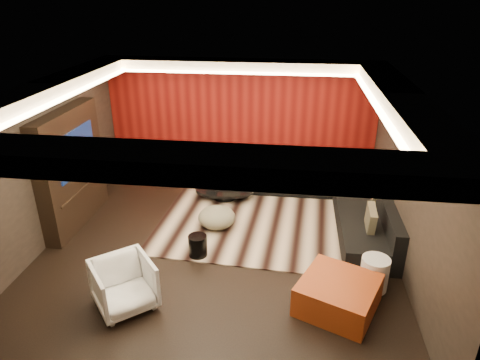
# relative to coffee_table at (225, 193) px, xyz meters

# --- Properties ---
(floor) EXTENTS (6.00, 6.00, 0.02)m
(floor) POSITION_rel_coffee_table_xyz_m (0.20, -1.90, -0.14)
(floor) COLOR black
(floor) RESTS_ON ground
(ceiling) EXTENTS (6.00, 6.00, 0.02)m
(ceiling) POSITION_rel_coffee_table_xyz_m (0.20, -1.90, 2.68)
(ceiling) COLOR silver
(ceiling) RESTS_ON ground
(wall_back) EXTENTS (6.00, 0.02, 2.80)m
(wall_back) POSITION_rel_coffee_table_xyz_m (0.20, 1.11, 1.27)
(wall_back) COLOR black
(wall_back) RESTS_ON ground
(wall_left) EXTENTS (0.02, 6.00, 2.80)m
(wall_left) POSITION_rel_coffee_table_xyz_m (-2.81, -1.90, 1.27)
(wall_left) COLOR black
(wall_left) RESTS_ON ground
(wall_right) EXTENTS (0.02, 6.00, 2.80)m
(wall_right) POSITION_rel_coffee_table_xyz_m (3.21, -1.90, 1.27)
(wall_right) COLOR black
(wall_right) RESTS_ON ground
(red_feature_wall) EXTENTS (5.98, 0.05, 2.78)m
(red_feature_wall) POSITION_rel_coffee_table_xyz_m (0.20, 1.07, 1.27)
(red_feature_wall) COLOR #6B0C0A
(red_feature_wall) RESTS_ON ground
(soffit_back) EXTENTS (6.00, 0.60, 0.22)m
(soffit_back) POSITION_rel_coffee_table_xyz_m (0.20, 0.80, 2.56)
(soffit_back) COLOR silver
(soffit_back) RESTS_ON ground
(soffit_front) EXTENTS (6.00, 0.60, 0.22)m
(soffit_front) POSITION_rel_coffee_table_xyz_m (0.20, -4.60, 2.56)
(soffit_front) COLOR silver
(soffit_front) RESTS_ON ground
(soffit_left) EXTENTS (0.60, 4.80, 0.22)m
(soffit_left) POSITION_rel_coffee_table_xyz_m (-2.50, -1.90, 2.56)
(soffit_left) COLOR silver
(soffit_left) RESTS_ON ground
(soffit_right) EXTENTS (0.60, 4.80, 0.22)m
(soffit_right) POSITION_rel_coffee_table_xyz_m (2.90, -1.90, 2.56)
(soffit_right) COLOR silver
(soffit_right) RESTS_ON ground
(cove_back) EXTENTS (4.80, 0.08, 0.04)m
(cove_back) POSITION_rel_coffee_table_xyz_m (0.20, 0.46, 2.47)
(cove_back) COLOR #FFD899
(cove_back) RESTS_ON ground
(cove_front) EXTENTS (4.80, 0.08, 0.04)m
(cove_front) POSITION_rel_coffee_table_xyz_m (0.20, -4.26, 2.47)
(cove_front) COLOR #FFD899
(cove_front) RESTS_ON ground
(cove_left) EXTENTS (0.08, 4.80, 0.04)m
(cove_left) POSITION_rel_coffee_table_xyz_m (-2.16, -1.90, 2.47)
(cove_left) COLOR #FFD899
(cove_left) RESTS_ON ground
(cove_right) EXTENTS (0.08, 4.80, 0.04)m
(cove_right) POSITION_rel_coffee_table_xyz_m (2.56, -1.90, 2.47)
(cove_right) COLOR #FFD899
(cove_right) RESTS_ON ground
(tv_surround) EXTENTS (0.30, 2.00, 2.20)m
(tv_surround) POSITION_rel_coffee_table_xyz_m (-2.65, -1.30, 0.97)
(tv_surround) COLOR black
(tv_surround) RESTS_ON ground
(tv_screen) EXTENTS (0.04, 1.30, 0.80)m
(tv_screen) POSITION_rel_coffee_table_xyz_m (-2.49, -1.30, 1.32)
(tv_screen) COLOR black
(tv_screen) RESTS_ON ground
(tv_shelf) EXTENTS (0.04, 1.60, 0.04)m
(tv_shelf) POSITION_rel_coffee_table_xyz_m (-2.49, -1.30, 0.57)
(tv_shelf) COLOR black
(tv_shelf) RESTS_ON ground
(rug) EXTENTS (4.17, 3.23, 0.02)m
(rug) POSITION_rel_coffee_table_xyz_m (0.92, -0.94, -0.12)
(rug) COLOR #C5AC90
(rug) RESTS_ON floor
(coffee_table) EXTENTS (1.32, 1.32, 0.21)m
(coffee_table) POSITION_rel_coffee_table_xyz_m (0.00, 0.00, 0.00)
(coffee_table) COLOR black
(coffee_table) RESTS_ON rug
(drum_stool) EXTENTS (0.33, 0.33, 0.37)m
(drum_stool) POSITION_rel_coffee_table_xyz_m (-0.10, -2.19, 0.08)
(drum_stool) COLOR black
(drum_stool) RESTS_ON rug
(striped_pouf) EXTENTS (0.75, 0.75, 0.39)m
(striped_pouf) POSITION_rel_coffee_table_xyz_m (0.04, -1.21, 0.09)
(striped_pouf) COLOR beige
(striped_pouf) RESTS_ON rug
(white_side_table) EXTENTS (0.48, 0.48, 0.52)m
(white_side_table) POSITION_rel_coffee_table_xyz_m (2.70, -2.68, 0.14)
(white_side_table) COLOR silver
(white_side_table) RESTS_ON floor
(orange_ottoman) EXTENTS (1.32, 1.32, 0.45)m
(orange_ottoman) POSITION_rel_coffee_table_xyz_m (2.13, -3.20, 0.10)
(orange_ottoman) COLOR #8E3C12
(orange_ottoman) RESTS_ON floor
(armchair) EXTENTS (1.10, 1.11, 0.72)m
(armchair) POSITION_rel_coffee_table_xyz_m (-0.85, -3.54, 0.24)
(armchair) COLOR silver
(armchair) RESTS_ON floor
(sectional_sofa) EXTENTS (3.65, 3.50, 0.75)m
(sectional_sofa) POSITION_rel_coffee_table_xyz_m (1.93, -0.03, 0.14)
(sectional_sofa) COLOR black
(sectional_sofa) RESTS_ON floor
(throw_pillows) EXTENTS (3.24, 2.84, 0.50)m
(throw_pillows) POSITION_rel_coffee_table_xyz_m (1.93, -0.01, 0.49)
(throw_pillows) COLOR tan
(throw_pillows) RESTS_ON sectional_sofa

